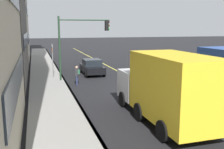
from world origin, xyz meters
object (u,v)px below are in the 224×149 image
traffic_light_mast (80,37)px  pedestrian_with_backpack (77,74)px  car_maroon (165,69)px  car_black (92,67)px  truck_yellow (167,87)px  street_sign_post (53,58)px

traffic_light_mast → pedestrian_with_backpack: bearing=161.1°
car_maroon → car_black: bearing=61.8°
car_maroon → pedestrian_with_backpack: 8.46m
truck_yellow → street_sign_post: truck_yellow is taller
car_maroon → street_sign_post: bearing=77.4°
car_black → car_maroon: bearing=-118.2°
truck_yellow → traffic_light_mast: size_ratio=1.31×
truck_yellow → pedestrian_with_backpack: 9.96m
car_black → truck_yellow: (-13.88, -0.64, 0.99)m
truck_yellow → street_sign_post: bearing=19.3°
car_black → traffic_light_mast: bearing=149.1°
car_maroon → truck_yellow: size_ratio=0.62×
traffic_light_mast → street_sign_post: 3.36m
pedestrian_with_backpack → traffic_light_mast: 3.42m
car_maroon → truck_yellow: 11.97m
pedestrian_with_backpack → street_sign_post: (3.28, 1.65, 0.97)m
car_maroon → street_sign_post: street_sign_post is taller
street_sign_post → truck_yellow: bearing=-160.7°
car_black → pedestrian_with_backpack: 4.88m
pedestrian_with_backpack → street_sign_post: street_sign_post is taller
truck_yellow → street_sign_post: 13.55m
car_black → traffic_light_mast: 4.35m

